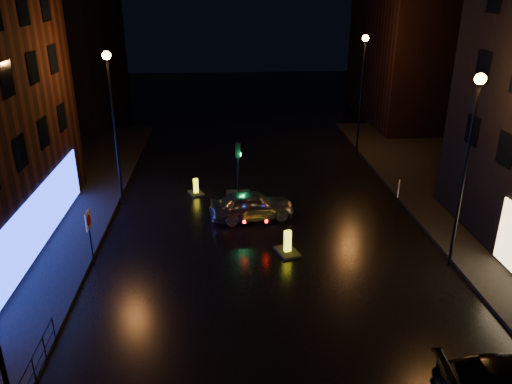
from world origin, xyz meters
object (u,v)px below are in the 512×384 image
Objects in this scene: silver_hatchback at (252,205)px; bollard_far at (196,191)px; road_sign_right at (398,192)px; bollard_near at (287,248)px; road_sign_left at (89,225)px; traffic_signal at (238,191)px.

silver_hatchback is 3.40× the size of bollard_far.
silver_hatchback is at bearing 13.68° from road_sign_right.
silver_hatchback reaches higher than bollard_far.
bollard_near is 8.87m from road_sign_left.
road_sign_right is (14.68, 3.00, -0.14)m from road_sign_left.
bollard_far is at bearing 158.33° from traffic_signal.
silver_hatchback is 1.75× the size of road_sign_left.
traffic_signal is 2.68m from bollard_far.
road_sign_left is 1.08× the size of road_sign_right.
traffic_signal is 1.48× the size of road_sign_right.
road_sign_right is at bearing -46.29° from bollard_far.
road_sign_left is at bearing 112.16° from silver_hatchback.
bollard_far is (-2.48, 0.99, -0.29)m from traffic_signal.
road_sign_right is at bearing -106.09° from silver_hatchback.
bollard_far is at bearing 64.61° from road_sign_left.
traffic_signal is at bearing 90.04° from bollard_near.
road_sign_right is (7.37, -1.14, 0.99)m from silver_hatchback.
bollard_near is 0.59× the size of road_sign_left.
bollard_near reaches higher than bollard_far.
bollard_far is 0.56× the size of road_sign_right.
bollard_near is 6.73m from road_sign_right.
road_sign_right is at bearing -24.88° from traffic_signal.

